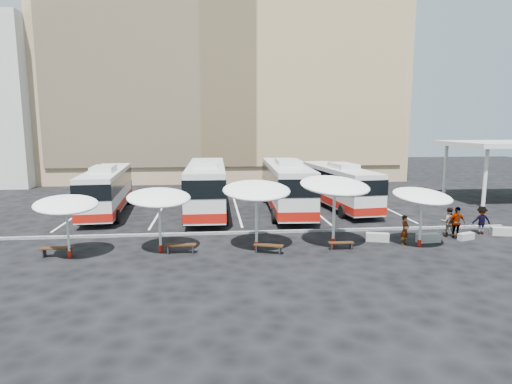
{
  "coord_description": "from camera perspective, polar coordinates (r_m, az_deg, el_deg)",
  "views": [
    {
      "loc": [
        -1.86,
        -25.14,
        6.67
      ],
      "look_at": [
        1.0,
        3.0,
        2.2
      ],
      "focal_mm": 30.0,
      "sensor_mm": 36.0,
      "label": 1
    }
  ],
  "objects": [
    {
      "name": "ground",
      "position": [
        26.08,
        -1.53,
        -5.84
      ],
      "size": [
        120.0,
        120.0,
        0.0
      ],
      "primitive_type": "plane",
      "color": "black",
      "rests_on": "ground"
    },
    {
      "name": "sandstone_building",
      "position": [
        57.35,
        -4.05,
        14.92
      ],
      "size": [
        42.0,
        18.25,
        29.6
      ],
      "color": "tan",
      "rests_on": "ground"
    },
    {
      "name": "service_canopy",
      "position": [
        43.67,
        30.67,
        5.37
      ],
      "size": [
        10.0,
        8.0,
        5.2
      ],
      "color": "silver",
      "rests_on": "ground"
    },
    {
      "name": "curb_divider",
      "position": [
        26.54,
        -1.61,
        -5.41
      ],
      "size": [
        34.0,
        0.25,
        0.15
      ],
      "primitive_type": "cube",
      "color": "black",
      "rests_on": "ground"
    },
    {
      "name": "bay_lines",
      "position": [
        33.86,
        -2.54,
        -2.38
      ],
      "size": [
        24.15,
        12.0,
        0.01
      ],
      "color": "white",
      "rests_on": "ground"
    },
    {
      "name": "bus_0",
      "position": [
        34.32,
        -19.29,
        0.44
      ],
      "size": [
        3.33,
        11.72,
        3.67
      ],
      "rotation": [
        0.0,
        0.0,
        0.07
      ],
      "color": "silver",
      "rests_on": "ground"
    },
    {
      "name": "bus_1",
      "position": [
        32.81,
        -6.62,
        0.92
      ],
      "size": [
        3.12,
        12.99,
        4.12
      ],
      "rotation": [
        0.0,
        0.0,
        -0.01
      ],
      "color": "silver",
      "rests_on": "ground"
    },
    {
      "name": "bus_2",
      "position": [
        33.22,
        4.04,
        1.03
      ],
      "size": [
        3.39,
        12.99,
        4.09
      ],
      "rotation": [
        0.0,
        0.0,
        -0.04
      ],
      "color": "silver",
      "rests_on": "ground"
    },
    {
      "name": "bus_3",
      "position": [
        35.03,
        10.86,
        0.97
      ],
      "size": [
        3.64,
        11.84,
        3.7
      ],
      "rotation": [
        0.0,
        0.0,
        0.1
      ],
      "color": "silver",
      "rests_on": "ground"
    },
    {
      "name": "sunshade_0",
      "position": [
        23.24,
        -23.99,
        -1.57
      ],
      "size": [
        3.98,
        4.0,
        3.21
      ],
      "rotation": [
        0.0,
        0.0,
        0.37
      ],
      "color": "silver",
      "rests_on": "ground"
    },
    {
      "name": "sunshade_1",
      "position": [
        22.72,
        -12.81,
        -0.76
      ],
      "size": [
        4.17,
        4.2,
        3.43
      ],
      "rotation": [
        0.0,
        0.0,
        0.33
      ],
      "color": "silver",
      "rests_on": "ground"
    },
    {
      "name": "sunshade_2",
      "position": [
        22.62,
        0.07,
        0.18
      ],
      "size": [
        3.86,
        3.9,
        3.78
      ],
      "rotation": [
        0.0,
        0.0,
        0.07
      ],
      "color": "silver",
      "rests_on": "ground"
    },
    {
      "name": "sunshade_3",
      "position": [
        23.6,
        10.45,
        0.79
      ],
      "size": [
        4.8,
        4.83,
        3.97
      ],
      "rotation": [
        0.0,
        0.0,
        0.32
      ],
      "color": "silver",
      "rests_on": "ground"
    },
    {
      "name": "sunshade_4",
      "position": [
        24.95,
        21.28,
        -0.55
      ],
      "size": [
        4.07,
        4.09,
        3.3
      ],
      "rotation": [
        0.0,
        0.0,
        0.36
      ],
      "color": "silver",
      "rests_on": "ground"
    },
    {
      "name": "wood_bench_0",
      "position": [
        24.14,
        -25.0,
        -6.98
      ],
      "size": [
        1.64,
        0.48,
        0.5
      ],
      "rotation": [
        0.0,
        0.0,
        -0.03
      ],
      "color": "black",
      "rests_on": "ground"
    },
    {
      "name": "wood_bench_1",
      "position": [
        22.85,
        -10.02,
        -7.15
      ],
      "size": [
        1.62,
        0.49,
        0.49
      ],
      "rotation": [
        0.0,
        0.0,
        -0.04
      ],
      "color": "black",
      "rests_on": "ground"
    },
    {
      "name": "wood_bench_2",
      "position": [
        22.49,
        1.7,
        -7.31
      ],
      "size": [
        1.6,
        0.94,
        0.48
      ],
      "rotation": [
        0.0,
        0.0,
        -0.36
      ],
      "color": "black",
      "rests_on": "ground"
    },
    {
      "name": "wood_bench_3",
      "position": [
        23.62,
        11.27,
        -6.8
      ],
      "size": [
        1.36,
        0.41,
        0.41
      ],
      "rotation": [
        0.0,
        0.0,
        -0.03
      ],
      "color": "black",
      "rests_on": "ground"
    },
    {
      "name": "conc_bench_0",
      "position": [
        25.78,
        15.88,
        -5.81
      ],
      "size": [
        1.36,
        0.8,
        0.48
      ],
      "primitive_type": "cube",
      "rotation": [
        0.0,
        0.0,
        -0.31
      ],
      "color": "gray",
      "rests_on": "ground"
    },
    {
      "name": "conc_bench_1",
      "position": [
        26.5,
        21.98,
        -5.71
      ],
      "size": [
        1.36,
        0.53,
        0.5
      ],
      "primitive_type": "cube",
      "rotation": [
        0.0,
        0.0,
        0.06
      ],
      "color": "gray",
      "rests_on": "ground"
    },
    {
      "name": "conc_bench_2",
      "position": [
        27.98,
        26.21,
        -5.33
      ],
      "size": [
        1.12,
        0.7,
        0.4
      ],
      "primitive_type": "cube",
      "rotation": [
        0.0,
        0.0,
        0.35
      ],
      "color": "gray",
      "rests_on": "ground"
    },
    {
      "name": "conc_bench_3",
      "position": [
        30.11,
        30.04,
        -4.56
      ],
      "size": [
        1.39,
        0.73,
        0.5
      ],
      "primitive_type": "cube",
      "rotation": [
        0.0,
        0.0,
        -0.23
      ],
      "color": "gray",
      "rests_on": "ground"
    },
    {
      "name": "passenger_0",
      "position": [
        25.33,
        19.25,
        -4.83
      ],
      "size": [
        0.73,
        0.7,
        1.68
      ],
      "primitive_type": "imported",
      "rotation": [
        0.0,
        0.0,
        0.68
      ],
      "color": "black",
      "rests_on": "ground"
    },
    {
      "name": "passenger_1",
      "position": [
        28.17,
        24.3,
        -3.68
      ],
      "size": [
        1.03,
        0.91,
        1.77
      ],
      "primitive_type": "imported",
      "rotation": [
        0.0,
        0.0,
        2.82
      ],
      "color": "black",
      "rests_on": "ground"
    },
    {
      "name": "passenger_2",
      "position": [
        27.96,
        25.16,
        -3.71
      ],
      "size": [
        1.13,
        0.52,
        1.88
      ],
      "primitive_type": "imported",
      "rotation": [
        0.0,
        0.0,
        0.05
      ],
      "color": "black",
      "rests_on": "ground"
    },
    {
      "name": "passenger_3",
      "position": [
        29.67,
        27.85,
        -3.36
      ],
      "size": [
        1.23,
        0.85,
        1.74
      ],
      "primitive_type": "imported",
      "rotation": [
        0.0,
        0.0,
        2.94
      ],
      "color": "black",
      "rests_on": "ground"
    }
  ]
}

